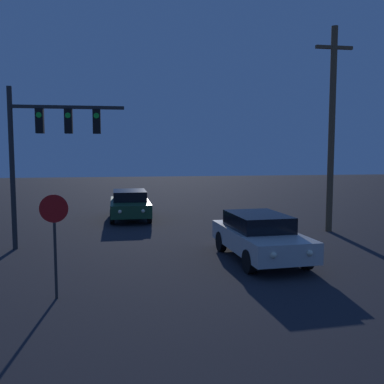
{
  "coord_description": "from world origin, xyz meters",
  "views": [
    {
      "loc": [
        -2.43,
        -0.76,
        3.6
      ],
      "look_at": [
        0.0,
        14.13,
        2.16
      ],
      "focal_mm": 40.0,
      "sensor_mm": 36.0,
      "label": 1
    }
  ],
  "objects": [
    {
      "name": "stop_sign",
      "position": [
        -4.07,
        9.82,
        1.78
      ],
      "size": [
        0.68,
        0.07,
        2.57
      ],
      "color": "#2D2D2D",
      "rests_on": "ground_plane"
    },
    {
      "name": "utility_pole",
      "position": [
        6.73,
        17.05,
        4.66
      ],
      "size": [
        1.69,
        0.28,
        8.99
      ],
      "color": "brown",
      "rests_on": "ground_plane"
    },
    {
      "name": "traffic_signal_mast",
      "position": [
        -5.19,
        15.62,
        4.04
      ],
      "size": [
        4.14,
        0.3,
        5.92
      ],
      "color": "#2D2D2D",
      "rests_on": "ground_plane"
    },
    {
      "name": "car_near",
      "position": [
        2.05,
        12.7,
        0.81
      ],
      "size": [
        2.29,
        4.83,
        1.51
      ],
      "rotation": [
        0.0,
        0.0,
        3.21
      ],
      "color": "beige",
      "rests_on": "ground_plane"
    },
    {
      "name": "car_far",
      "position": [
        -2.07,
        21.99,
        0.81
      ],
      "size": [
        2.11,
        4.76,
        1.51
      ],
      "rotation": [
        0.0,
        0.0,
        3.16
      ],
      "color": "#1E4728",
      "rests_on": "ground_plane"
    }
  ]
}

